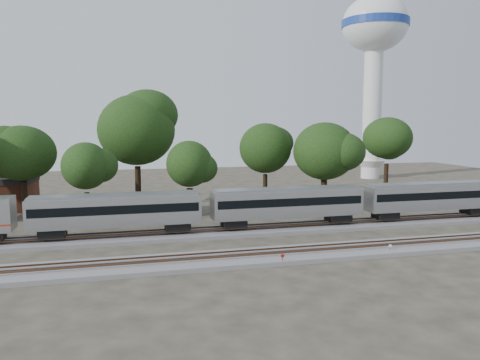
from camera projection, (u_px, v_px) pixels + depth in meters
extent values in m
plane|color=#383328|center=(246.00, 247.00, 44.91)|extent=(160.00, 160.00, 0.00)
cube|color=slate|center=(232.00, 231.00, 50.66)|extent=(160.00, 5.00, 0.40)
cube|color=brown|center=(233.00, 229.00, 49.92)|extent=(160.00, 0.08, 0.15)
cube|color=brown|center=(230.00, 226.00, 51.30)|extent=(160.00, 0.08, 0.15)
cube|color=slate|center=(258.00, 257.00, 41.04)|extent=(160.00, 5.00, 0.40)
cube|color=brown|center=(260.00, 254.00, 40.29)|extent=(160.00, 0.08, 0.15)
cube|color=brown|center=(256.00, 250.00, 41.68)|extent=(160.00, 0.08, 0.15)
cube|color=#B1B3B8|center=(116.00, 210.00, 47.38)|extent=(17.00, 2.93, 2.93)
cube|color=black|center=(116.00, 208.00, 47.34)|extent=(16.42, 2.98, 0.88)
cube|color=gray|center=(116.00, 196.00, 47.19)|extent=(16.61, 2.35, 0.34)
cube|color=black|center=(53.00, 232.00, 46.11)|extent=(2.54, 2.15, 0.88)
cube|color=black|center=(177.00, 226.00, 49.11)|extent=(2.54, 2.15, 0.88)
cube|color=#B1B3B8|center=(288.00, 203.00, 51.86)|extent=(17.00, 2.93, 2.93)
cube|color=black|center=(288.00, 200.00, 51.82)|extent=(16.42, 2.98, 0.88)
cube|color=gray|center=(288.00, 189.00, 51.67)|extent=(16.61, 2.35, 0.34)
cube|color=black|center=(234.00, 223.00, 50.59)|extent=(2.54, 2.15, 0.88)
cube|color=black|center=(338.00, 217.00, 53.59)|extent=(2.54, 2.15, 0.88)
cube|color=#B1B3B8|center=(431.00, 196.00, 56.34)|extent=(17.00, 2.93, 2.93)
cube|color=black|center=(432.00, 194.00, 56.30)|extent=(16.42, 2.98, 0.88)
cube|color=gray|center=(432.00, 184.00, 56.15)|extent=(16.61, 2.35, 0.34)
cube|color=black|center=(385.00, 214.00, 55.07)|extent=(2.54, 2.15, 0.88)
cube|color=black|center=(474.00, 210.00, 58.07)|extent=(2.54, 2.15, 0.88)
cylinder|color=#512D19|center=(283.00, 260.00, 39.21)|extent=(0.06, 0.06, 0.88)
cylinder|color=#AA100C|center=(283.00, 256.00, 39.16)|extent=(0.31, 0.03, 0.31)
cylinder|color=#512D19|center=(390.00, 250.00, 42.65)|extent=(0.05, 0.05, 0.80)
cylinder|color=silver|center=(390.00, 246.00, 42.61)|extent=(0.28, 0.12, 0.29)
cube|color=#512D19|center=(312.00, 257.00, 41.07)|extent=(0.54, 0.38, 0.30)
cylinder|color=silver|center=(372.00, 115.00, 99.35)|extent=(3.88, 3.88, 27.19)
cone|color=silver|center=(370.00, 169.00, 100.78)|extent=(6.22, 6.22, 3.88)
ellipsoid|color=silver|center=(375.00, 24.00, 97.06)|extent=(13.60, 13.60, 11.56)
cylinder|color=navy|center=(375.00, 24.00, 97.06)|extent=(13.75, 13.75, 1.55)
cylinder|color=black|center=(25.00, 198.00, 60.93)|extent=(0.70, 0.70, 4.32)
ellipsoid|color=black|center=(22.00, 153.00, 60.21)|extent=(8.15, 8.15, 6.93)
cylinder|color=black|center=(87.00, 208.00, 55.65)|extent=(0.70, 0.70, 3.70)
ellipsoid|color=black|center=(86.00, 166.00, 55.03)|extent=(6.97, 6.97, 5.93)
cylinder|color=black|center=(138.00, 187.00, 65.50)|extent=(0.70, 0.70, 5.87)
ellipsoid|color=black|center=(137.00, 130.00, 64.52)|extent=(11.07, 11.07, 9.41)
cylinder|color=black|center=(190.00, 203.00, 59.32)|extent=(0.70, 0.70, 3.65)
ellipsoid|color=black|center=(189.00, 164.00, 58.71)|extent=(6.88, 6.88, 5.85)
cylinder|color=black|center=(265.00, 189.00, 68.27)|extent=(0.70, 0.70, 4.44)
ellipsoid|color=black|center=(265.00, 148.00, 67.53)|extent=(8.37, 8.37, 7.12)
cylinder|color=black|center=(324.00, 194.00, 64.46)|extent=(0.70, 0.70, 4.34)
ellipsoid|color=black|center=(325.00, 151.00, 63.74)|extent=(8.18, 8.18, 6.95)
cylinder|color=black|center=(386.00, 178.00, 79.29)|extent=(0.70, 0.70, 5.03)
ellipsoid|color=black|center=(387.00, 138.00, 78.45)|extent=(9.48, 9.48, 8.06)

